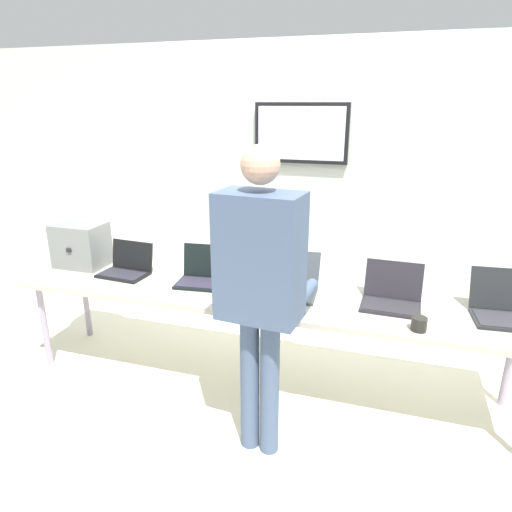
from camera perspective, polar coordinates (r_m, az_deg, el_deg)
name	(u,v)px	position (r m, az deg, el deg)	size (l,w,h in m)	color
ground	(259,385)	(3.52, 0.43, -15.74)	(8.00, 8.00, 0.04)	silver
back_wall	(298,189)	(4.06, 5.20, 8.26)	(8.00, 0.11, 2.46)	silver
workbench	(260,298)	(3.18, 0.47, -5.31)	(3.52, 0.70, 0.72)	#B1AB99
equipment_box	(81,245)	(3.88, -20.98, 1.30)	(0.38, 0.29, 0.35)	gray
laptop_station_0	(127,267)	(3.62, -15.83, -1.35)	(0.38, 0.29, 0.24)	black
laptop_station_1	(204,275)	(3.34, -6.52, -2.33)	(0.39, 0.33, 0.26)	black
laptop_station_2	(290,284)	(3.17, 4.25, -3.52)	(0.40, 0.41, 0.24)	#33383D
laptop_station_3	(392,296)	(3.09, 16.55, -4.83)	(0.38, 0.34, 0.26)	#232127
laptop_station_4	(499,308)	(3.16, 28.02, -5.73)	(0.33, 0.38, 0.27)	black
person	(261,279)	(2.42, 0.57, -2.82)	(0.47, 0.62, 1.78)	#455773
coffee_mug	(419,324)	(2.81, 19.66, -7.98)	(0.09, 0.09, 0.08)	black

